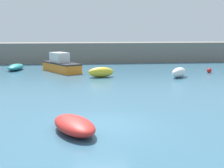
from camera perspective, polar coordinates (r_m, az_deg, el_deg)
ground_plane at (r=13.71m, az=-1.99°, el=-7.77°), size 120.00×120.00×0.20m
harbor_breakwater at (r=40.62m, az=-5.03°, el=5.79°), size 54.28×3.83×2.50m
dinghy_near_pier at (r=27.78m, az=12.15°, el=2.09°), size 2.11×2.21×0.86m
rowboat_blue_near at (r=12.61m, az=-6.93°, el=-7.45°), size 2.30×3.09×0.62m
rowboat_white_midwater at (r=33.73m, az=-17.20°, el=2.98°), size 1.67×3.52×0.62m
motorboat_with_cabin at (r=31.32m, az=-9.32°, el=3.49°), size 4.12×5.43×1.88m
fishing_dinghy_green at (r=27.28m, az=-2.03°, el=2.18°), size 2.47×1.54×0.88m
mooring_buoy_red at (r=31.53m, az=17.35°, el=2.37°), size 0.45×0.45×0.45m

